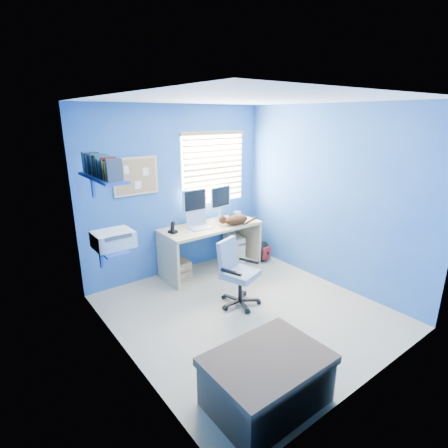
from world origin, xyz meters
TOP-DOWN VIEW (x-y plane):
  - floor at (0.00, 0.00)m, footprint 3.00×3.20m
  - ceiling at (0.00, 0.00)m, footprint 3.00×3.20m
  - wall_back at (0.00, 1.60)m, footprint 3.00×0.01m
  - wall_front at (0.00, -1.60)m, footprint 3.00×0.01m
  - wall_left at (-1.50, 0.00)m, footprint 0.01×3.20m
  - wall_right at (1.50, 0.00)m, footprint 0.01×3.20m
  - desk at (0.35, 1.26)m, footprint 1.55×0.65m
  - laptop at (0.16, 1.24)m, footprint 0.35×0.28m
  - monitor_left at (0.21, 1.49)m, footprint 0.40×0.12m
  - monitor_right at (0.67, 1.44)m, footprint 0.41×0.17m
  - phone at (-0.28, 1.28)m, footprint 0.12×0.13m
  - mug at (0.83, 1.33)m, footprint 0.10×0.09m
  - cd_spindle at (1.02, 1.43)m, footprint 0.13×0.13m
  - cat at (0.70, 1.06)m, footprint 0.46×0.35m
  - tower_pc at (0.86, 1.32)m, footprint 0.26×0.47m
  - drawer_boxes at (-0.22, 1.32)m, footprint 0.35×0.28m
  - yellow_book at (0.72, 1.12)m, footprint 0.03×0.17m
  - backpack at (1.24, 1.02)m, footprint 0.31×0.24m
  - bed_corner at (-0.81, -1.21)m, footprint 0.95×0.68m
  - office_chair at (0.03, 0.21)m, footprint 0.62×0.62m
  - window_blinds at (0.65, 1.57)m, footprint 1.15×0.05m
  - corkboard at (-0.65, 1.58)m, footprint 0.64×0.02m
  - wall_shelves at (-1.35, 0.75)m, footprint 0.42×0.90m

SIDE VIEW (x-z plane):
  - floor at x=0.00m, z-range 0.00..0.00m
  - yellow_book at x=0.72m, z-range 0.00..0.24m
  - drawer_boxes at x=-0.22m, z-range 0.00..0.27m
  - backpack at x=1.24m, z-range 0.00..0.35m
  - tower_pc at x=0.86m, z-range 0.00..0.45m
  - bed_corner at x=-0.81m, z-range 0.00..0.46m
  - office_chair at x=0.03m, z-range -0.11..0.74m
  - desk at x=0.35m, z-range 0.00..0.74m
  - cd_spindle at x=1.02m, z-range 0.74..0.81m
  - mug at x=0.83m, z-range 0.74..0.84m
  - cat at x=0.70m, z-range 0.74..0.89m
  - phone at x=-0.28m, z-range 0.74..0.91m
  - laptop at x=0.16m, z-range 0.74..0.96m
  - monitor_left at x=0.21m, z-range 0.74..1.28m
  - monitor_right at x=0.67m, z-range 0.74..1.28m
  - wall_back at x=0.00m, z-range 0.00..2.50m
  - wall_front at x=0.00m, z-range 0.00..2.50m
  - wall_left at x=-1.50m, z-range 0.00..2.50m
  - wall_right at x=1.50m, z-range 0.00..2.50m
  - wall_shelves at x=-1.35m, z-range 0.91..1.96m
  - corkboard at x=-0.65m, z-range 1.29..1.81m
  - window_blinds at x=0.65m, z-range 1.00..2.10m
  - ceiling at x=0.00m, z-range 2.50..2.50m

